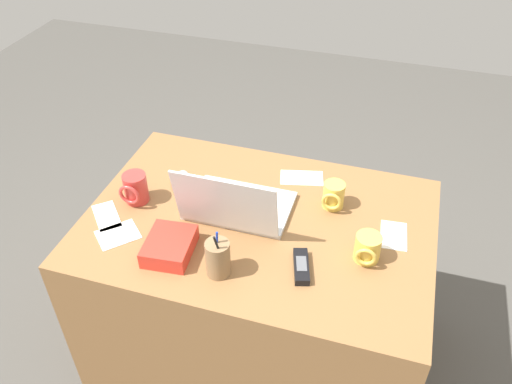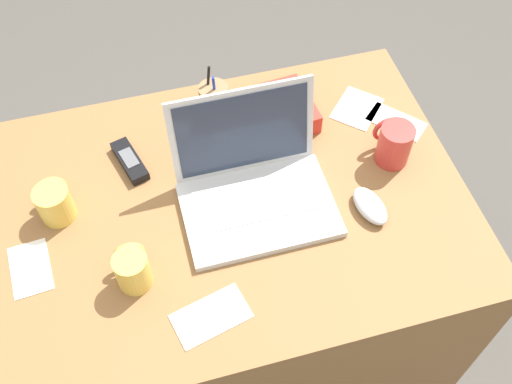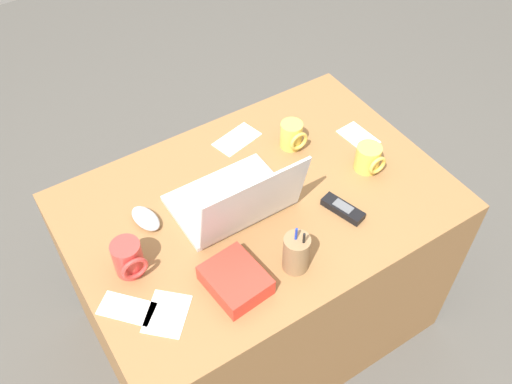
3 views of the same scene
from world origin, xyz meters
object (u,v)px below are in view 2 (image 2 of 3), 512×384
at_px(cordless_phone, 130,161).
at_px(coffee_mug_tall, 132,269).
at_px(snack_bag, 284,110).
at_px(coffee_mug_white, 55,202).
at_px(coffee_mug_spare, 394,143).
at_px(pen_holder, 214,105).
at_px(laptop, 254,184).
at_px(computer_mouse, 370,206).

bearing_deg(cordless_phone, coffee_mug_tall, -96.41).
bearing_deg(snack_bag, coffee_mug_tall, -140.23).
bearing_deg(coffee_mug_white, coffee_mug_spare, -3.37).
bearing_deg(pen_holder, coffee_mug_spare, -30.88).
height_order(coffee_mug_tall, coffee_mug_spare, coffee_mug_spare).
distance_m(coffee_mug_spare, snack_bag, 0.30).
xyz_separation_m(coffee_mug_white, snack_bag, (0.59, 0.15, -0.02)).
bearing_deg(coffee_mug_spare, snack_bag, 137.24).
relative_size(coffee_mug_spare, snack_bag, 0.64).
distance_m(laptop, pen_holder, 0.26).
height_order(coffee_mug_spare, snack_bag, coffee_mug_spare).
relative_size(coffee_mug_white, coffee_mug_spare, 0.85).
xyz_separation_m(computer_mouse, coffee_mug_spare, (0.11, 0.13, 0.04)).
height_order(laptop, coffee_mug_tall, laptop).
xyz_separation_m(laptop, cordless_phone, (-0.27, 0.17, -0.04)).
height_order(laptop, coffee_mug_spare, laptop).
bearing_deg(computer_mouse, coffee_mug_white, 154.59).
distance_m(cordless_phone, pen_holder, 0.25).
xyz_separation_m(coffee_mug_tall, pen_holder, (0.27, 0.40, 0.01)).
bearing_deg(snack_bag, pen_holder, 169.12).
xyz_separation_m(laptop, coffee_mug_spare, (0.36, 0.02, 0.01)).
xyz_separation_m(cordless_phone, pen_holder, (0.24, 0.08, 0.05)).
relative_size(coffee_mug_spare, pen_holder, 0.64).
height_order(laptop, coffee_mug_white, laptop).
height_order(computer_mouse, coffee_mug_white, coffee_mug_white).
bearing_deg(coffee_mug_spare, laptop, -176.08).
height_order(computer_mouse, cordless_phone, computer_mouse).
distance_m(coffee_mug_tall, cordless_phone, 0.32).
bearing_deg(laptop, pen_holder, 97.25).
bearing_deg(computer_mouse, coffee_mug_spare, 40.20).
relative_size(coffee_mug_tall, pen_holder, 0.55).
relative_size(laptop, coffee_mug_tall, 3.74).
distance_m(laptop, coffee_mug_spare, 0.36).
height_order(laptop, cordless_phone, laptop).
height_order(computer_mouse, pen_holder, pen_holder).
relative_size(coffee_mug_white, snack_bag, 0.55).
bearing_deg(coffee_mug_tall, computer_mouse, 3.80).
bearing_deg(cordless_phone, coffee_mug_spare, -13.44).
relative_size(laptop, snack_bag, 2.06).
distance_m(laptop, computer_mouse, 0.27).
distance_m(computer_mouse, coffee_mug_white, 0.72).
relative_size(laptop, computer_mouse, 3.09).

